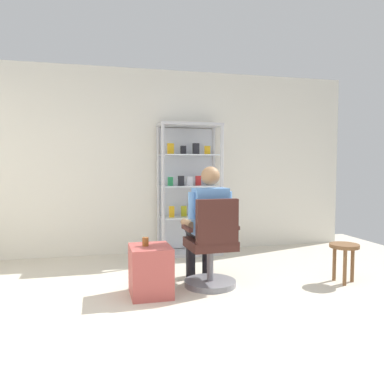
# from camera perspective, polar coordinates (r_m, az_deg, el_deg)

# --- Properties ---
(ground_plane) EXTENTS (7.20, 7.20, 0.00)m
(ground_plane) POSITION_cam_1_polar(r_m,az_deg,el_deg) (3.21, 4.53, -20.04)
(ground_plane) COLOR beige
(back_wall) EXTENTS (6.00, 0.10, 2.70)m
(back_wall) POSITION_cam_1_polar(r_m,az_deg,el_deg) (5.85, -4.88, 4.41)
(back_wall) COLOR silver
(back_wall) RESTS_ON ground
(display_cabinet_main) EXTENTS (0.90, 0.45, 1.90)m
(display_cabinet_main) POSITION_cam_1_polar(r_m,az_deg,el_deg) (5.71, -0.52, 0.58)
(display_cabinet_main) COLOR #B7B7BC
(display_cabinet_main) RESTS_ON ground
(office_chair) EXTENTS (0.57, 0.56, 0.96)m
(office_chair) POSITION_cam_1_polar(r_m,az_deg,el_deg) (4.17, 2.94, -8.64)
(office_chair) COLOR slate
(office_chair) RESTS_ON ground
(seated_shopkeeper) EXTENTS (0.50, 0.58, 1.29)m
(seated_shopkeeper) POSITION_cam_1_polar(r_m,az_deg,el_deg) (4.27, 2.21, -4.00)
(seated_shopkeeper) COLOR black
(seated_shopkeeper) RESTS_ON ground
(storage_crate) EXTENTS (0.40, 0.46, 0.50)m
(storage_crate) POSITION_cam_1_polar(r_m,az_deg,el_deg) (3.99, -6.11, -11.39)
(storage_crate) COLOR #B24C47
(storage_crate) RESTS_ON ground
(tea_glass) EXTENTS (0.06, 0.06, 0.09)m
(tea_glass) POSITION_cam_1_polar(r_m,az_deg,el_deg) (3.93, -6.85, -7.24)
(tea_glass) COLOR brown
(tea_glass) RESTS_ON storage_crate
(wooden_stool) EXTENTS (0.32, 0.32, 0.43)m
(wooden_stool) POSITION_cam_1_polar(r_m,az_deg,el_deg) (4.66, 21.43, -8.18)
(wooden_stool) COLOR brown
(wooden_stool) RESTS_ON ground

